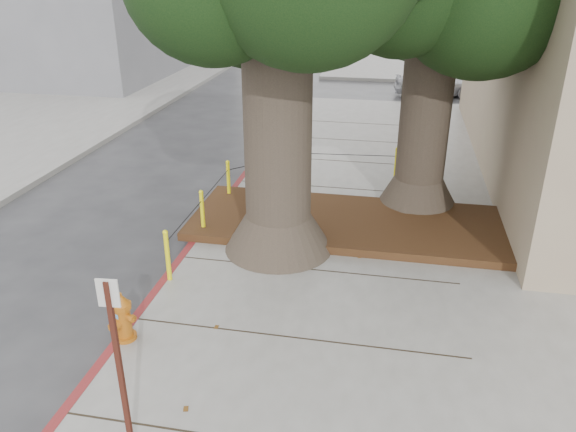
% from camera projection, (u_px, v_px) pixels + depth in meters
% --- Properties ---
extents(ground, '(140.00, 140.00, 0.00)m').
position_uv_depth(ground, '(261.00, 342.00, 8.32)').
color(ground, '#28282B').
rests_on(ground, ground).
extents(sidewalk_far, '(16.00, 20.00, 0.15)m').
position_uv_depth(sidewalk_far, '(473.00, 52.00, 34.02)').
color(sidewalk_far, slate).
rests_on(sidewalk_far, ground).
extents(curb_red, '(0.14, 26.00, 0.16)m').
position_uv_depth(curb_red, '(191.00, 248.00, 10.87)').
color(curb_red, maroon).
rests_on(curb_red, ground).
extents(planter_bed, '(6.40, 2.60, 0.16)m').
position_uv_depth(planter_bed, '(348.00, 223.00, 11.55)').
color(planter_bed, black).
rests_on(planter_bed, sidewalk_main).
extents(bollard_ring, '(3.79, 5.39, 0.95)m').
position_uv_depth(bollard_ring, '(269.00, 189.00, 12.10)').
color(bollard_ring, '#FFF20E').
rests_on(bollard_ring, sidewalk_main).
extents(fire_hydrant, '(0.41, 0.41, 0.77)m').
position_uv_depth(fire_hydrant, '(123.00, 317.00, 8.00)').
color(fire_hydrant, '#B86012').
rests_on(fire_hydrant, sidewalk_main).
extents(signpost, '(0.22, 0.06, 2.24)m').
position_uv_depth(signpost, '(119.00, 361.00, 5.75)').
color(signpost, '#471911').
rests_on(signpost, sidewalk_main).
extents(car_silver, '(3.43, 1.72, 1.12)m').
position_uv_depth(car_silver, '(435.00, 82.00, 23.15)').
color(car_silver, '#B1B1B6').
rests_on(car_silver, ground).
extents(car_dark, '(1.83, 4.48, 1.30)m').
position_uv_depth(car_dark, '(109.00, 66.00, 26.14)').
color(car_dark, black).
rests_on(car_dark, ground).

